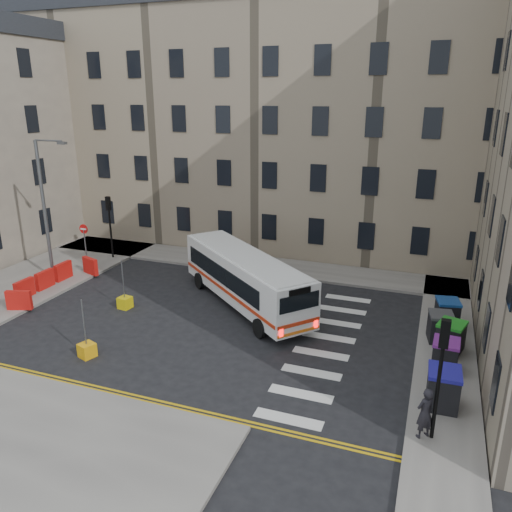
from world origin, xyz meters
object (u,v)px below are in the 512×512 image
Objects in this scene: wheelie_bin_b at (445,355)px; wheelie_bin_e at (447,313)px; wheelie_bin_d at (440,327)px; streetlamp at (44,208)px; bollard_chevron at (87,350)px; wheelie_bin_c at (451,337)px; bus at (245,277)px; pedestrian at (425,413)px; wheelie_bin_a at (443,388)px; bollard_yellow at (125,303)px.

wheelie_bin_e reaches higher than wheelie_bin_b.
wheelie_bin_d is at bearing 97.58° from wheelie_bin_b.
streetlamp is 6.21× the size of wheelie_bin_d.
wheelie_bin_c is at bearing 21.20° from bollard_chevron.
wheelie_bin_e is at bearing 109.80° from wheelie_bin_c.
bus reaches higher than bollard_chevron.
bus is 10.23m from wheelie_bin_c.
streetlamp is at bearing 174.78° from wheelie_bin_b.
wheelie_bin_e is at bearing 29.75° from bollard_chevron.
pedestrian is at bearing -94.82° from wheelie_bin_b.
pedestrian is (21.32, -7.56, -3.32)m from streetlamp.
bus reaches higher than wheelie_bin_c.
wheelie_bin_e is at bearing 87.44° from wheelie_bin_a.
streetlamp is 6.48× the size of wheelie_bin_b.
bollard_chevron is (7.83, -6.85, -4.04)m from streetlamp.
wheelie_bin_c is at bearing 84.86° from wheelie_bin_a.
streetlamp is 22.83m from wheelie_bin_a.
wheelie_bin_a is 0.80× the size of pedestrian.
wheelie_bin_b is at bearing 87.14° from wheelie_bin_a.
bus reaches higher than wheelie_bin_d.
bollard_chevron is at bearing -161.62° from wheelie_bin_e.
bus is 8.57m from bollard_chevron.
wheelie_bin_a is 2.05m from pedestrian.
wheelie_bin_e reaches higher than bollard_yellow.
wheelie_bin_a is 2.31× the size of bollard_chevron.
wheelie_bin_c is at bearing -3.39° from streetlamp.
bus is 6.93× the size of wheelie_bin_d.
streetlamp is 4.68× the size of pedestrian.
streetlamp is 22.86m from pedestrian.
bollard_yellow is (-14.91, 5.54, -0.72)m from pedestrian.
bus is at bearing 164.77° from wheelie_bin_d.
pedestrian is at bearing -3.00° from bollard_chevron.
bus is 5.23× the size of pedestrian.
wheelie_bin_d reaches higher than bollard_yellow.
pedestrian reaches higher than wheelie_bin_b.
wheelie_bin_e is 15.90m from bollard_yellow.
wheelie_bin_c is at bearing -139.97° from pedestrian.
bus is at bearing 146.54° from wheelie_bin_a.
streetlamp is at bearing -62.22° from pedestrian.
wheelie_bin_e is at bearing 71.06° from wheelie_bin_d.
streetlamp is 22.43m from wheelie_bin_c.
wheelie_bin_e is at bearing 91.90° from wheelie_bin_b.
bus is 15.14× the size of bollard_chevron.
wheelie_bin_b is 0.94× the size of wheelie_bin_e.
bus is 6.33m from bollard_yellow.
bollard_chevron is at bearing -164.90° from wheelie_bin_d.
wheelie_bin_b is at bearing -7.84° from streetlamp.
wheelie_bin_d is at bearing 133.07° from wheelie_bin_c.
wheelie_bin_a is 2.57m from wheelie_bin_b.
wheelie_bin_d is at bearing -1.22° from streetlamp.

